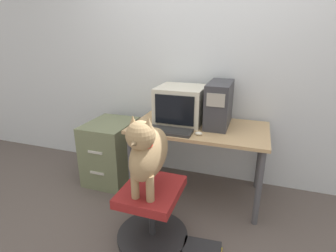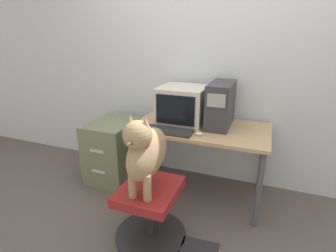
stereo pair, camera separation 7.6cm
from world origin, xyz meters
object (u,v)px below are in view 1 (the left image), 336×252
object	(u,v)px
pc_tower	(219,104)
office_chair	(152,213)
crt_monitor	(181,104)
book_stack_floor	(202,249)
dog	(148,151)
filing_cabinet	(111,151)
keyboard	(167,131)

from	to	relation	value
pc_tower	office_chair	bearing A→B (deg)	-112.28
crt_monitor	book_stack_floor	bearing A→B (deg)	-63.01
dog	book_stack_floor	size ratio (longest dim) A/B	2.04
dog	book_stack_floor	world-z (taller)	dog
pc_tower	dog	bearing A→B (deg)	-111.27
office_chair	filing_cabinet	world-z (taller)	filing_cabinet
pc_tower	book_stack_floor	bearing A→B (deg)	-85.82
keyboard	book_stack_floor	bearing A→B (deg)	-48.41
office_chair	pc_tower	bearing A→B (deg)	67.72
keyboard	dog	size ratio (longest dim) A/B	0.74
crt_monitor	dog	size ratio (longest dim) A/B	0.75
keyboard	office_chair	bearing A→B (deg)	-84.84
office_chair	dog	xyz separation A→B (m)	(-0.00, -0.04, 0.54)
keyboard	filing_cabinet	xyz separation A→B (m)	(-0.72, 0.21, -0.40)
crt_monitor	filing_cabinet	size ratio (longest dim) A/B	0.68
pc_tower	keyboard	size ratio (longest dim) A/B	1.09
keyboard	filing_cabinet	size ratio (longest dim) A/B	0.67
pc_tower	office_chair	world-z (taller)	pc_tower
crt_monitor	book_stack_floor	size ratio (longest dim) A/B	1.52
dog	office_chair	bearing A→B (deg)	90.00
office_chair	filing_cabinet	size ratio (longest dim) A/B	0.85
crt_monitor	dog	world-z (taller)	crt_monitor
crt_monitor	pc_tower	size ratio (longest dim) A/B	0.93
crt_monitor	filing_cabinet	distance (m)	0.94
keyboard	office_chair	world-z (taller)	keyboard
filing_cabinet	book_stack_floor	xyz separation A→B (m)	(1.17, -0.72, -0.31)
office_chair	dog	bearing A→B (deg)	-90.00
office_chair	filing_cabinet	distance (m)	1.05
crt_monitor	keyboard	world-z (taller)	crt_monitor
book_stack_floor	crt_monitor	bearing A→B (deg)	116.99
crt_monitor	pc_tower	distance (m)	0.36
crt_monitor	filing_cabinet	bearing A→B (deg)	-171.40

